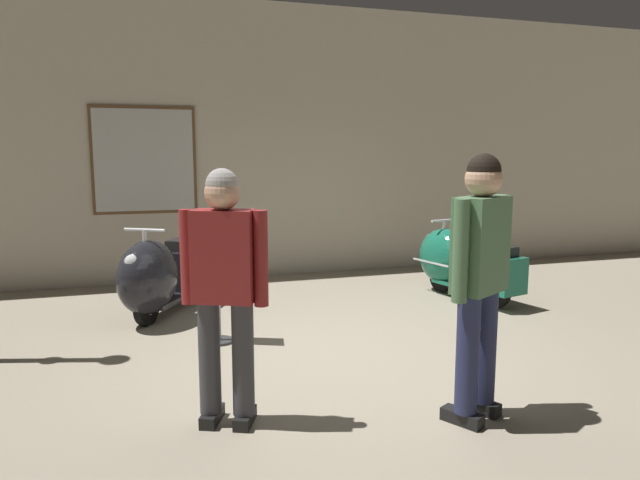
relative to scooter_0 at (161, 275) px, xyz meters
name	(u,v)px	position (x,y,z in m)	size (l,w,h in m)	color
ground_plane	(341,353)	(1.49, -1.72, -0.47)	(60.00, 60.00, 0.00)	gray
showroom_back_wall	(258,143)	(1.48, 1.89, 1.47)	(18.00, 0.24, 3.87)	#BCB29E
scooter_0	(161,275)	(0.00, 0.00, 0.00)	(1.26, 1.68, 1.02)	black
scooter_1	(459,262)	(3.59, -0.17, -0.03)	(0.80, 1.62, 0.95)	black
visitor_0	(224,280)	(0.30, -2.80, 0.52)	(0.53, 0.38, 1.70)	black
visitor_1	(480,270)	(1.91, -3.22, 0.57)	(0.54, 0.42, 1.79)	black
info_stanchion	(218,296)	(0.48, -1.07, -0.02)	(0.38, 0.33, 1.07)	#333338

